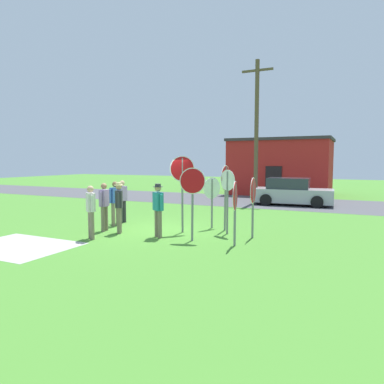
{
  "coord_description": "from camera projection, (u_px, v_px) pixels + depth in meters",
  "views": [
    {
      "loc": [
        6.49,
        -10.5,
        2.47
      ],
      "look_at": [
        0.89,
        1.27,
        1.3
      ],
      "focal_mm": 32.72,
      "sensor_mm": 36.0,
      "label": 1
    }
  ],
  "objects": [
    {
      "name": "ground_plane",
      "position": [
        154.0,
        230.0,
        12.44
      ],
      "size": [
        80.0,
        80.0,
        0.0
      ],
      "primitive_type": "plane",
      "color": "#47842D"
    },
    {
      "name": "street_asphalt",
      "position": [
        241.0,
        201.0,
        21.71
      ],
      "size": [
        60.0,
        6.4,
        0.01
      ],
      "primitive_type": "cube",
      "color": "#4C4C51",
      "rests_on": "ground"
    },
    {
      "name": "concrete_path",
      "position": [
        18.0,
        246.0,
        10.1
      ],
      "size": [
        3.2,
        2.4,
        0.01
      ],
      "primitive_type": "cube",
      "color": "#ADAAA3",
      "rests_on": "ground"
    },
    {
      "name": "building_background",
      "position": [
        281.0,
        167.0,
        25.89
      ],
      "size": [
        7.16,
        4.9,
        4.07
      ],
      "color": "#B2231E",
      "rests_on": "ground"
    },
    {
      "name": "utility_pole",
      "position": [
        256.0,
        129.0,
        20.21
      ],
      "size": [
        1.8,
        0.24,
        8.21
      ],
      "color": "brown",
      "rests_on": "ground"
    },
    {
      "name": "parked_car_on_street",
      "position": [
        292.0,
        193.0,
        19.58
      ],
      "size": [
        4.4,
        2.21,
        1.51
      ],
      "color": "#A5A8AD",
      "rests_on": "ground"
    },
    {
      "name": "stop_sign_low_front",
      "position": [
        192.0,
        191.0,
        10.73
      ],
      "size": [
        0.8,
        0.23,
        2.26
      ],
      "color": "slate",
      "rests_on": "ground"
    },
    {
      "name": "stop_sign_nearest",
      "position": [
        212.0,
        194.0,
        12.75
      ],
      "size": [
        0.38,
        0.69,
        1.87
      ],
      "color": "slate",
      "rests_on": "ground"
    },
    {
      "name": "stop_sign_far_back",
      "position": [
        182.0,
        179.0,
        11.93
      ],
      "size": [
        0.64,
        0.64,
        2.64
      ],
      "color": "slate",
      "rests_on": "ground"
    },
    {
      "name": "stop_sign_tallest",
      "position": [
        228.0,
        191.0,
        11.7
      ],
      "size": [
        0.62,
        0.34,
        2.17
      ],
      "color": "slate",
      "rests_on": "ground"
    },
    {
      "name": "stop_sign_leaning_left",
      "position": [
        225.0,
        185.0,
        12.28
      ],
      "size": [
        0.1,
        0.9,
        2.31
      ],
      "color": "slate",
      "rests_on": "ground"
    },
    {
      "name": "stop_sign_leaning_right",
      "position": [
        235.0,
        202.0,
        10.04
      ],
      "size": [
        0.17,
        0.86,
        1.89
      ],
      "color": "slate",
      "rests_on": "ground"
    },
    {
      "name": "stop_sign_center_cluster",
      "position": [
        253.0,
        197.0,
        11.11
      ],
      "size": [
        0.09,
        0.84,
        1.94
      ],
      "color": "slate",
      "rests_on": "ground"
    },
    {
      "name": "person_on_left",
      "position": [
        91.0,
        209.0,
        10.97
      ],
      "size": [
        0.48,
        0.39,
        1.69
      ],
      "color": "#7A6B56",
      "rests_on": "ground"
    },
    {
      "name": "person_with_sunhat",
      "position": [
        119.0,
        204.0,
        11.88
      ],
      "size": [
        0.37,
        0.5,
        1.74
      ],
      "color": "#7A6B56",
      "rests_on": "ground"
    },
    {
      "name": "person_near_signs",
      "position": [
        115.0,
        200.0,
        13.22
      ],
      "size": [
        0.42,
        0.55,
        1.69
      ],
      "color": "#7A6B56",
      "rests_on": "ground"
    },
    {
      "name": "person_in_teal",
      "position": [
        122.0,
        198.0,
        13.87
      ],
      "size": [
        0.37,
        0.57,
        1.69
      ],
      "color": "#2D2D33",
      "rests_on": "ground"
    },
    {
      "name": "person_holding_notes",
      "position": [
        104.0,
        204.0,
        12.24
      ],
      "size": [
        0.29,
        0.56,
        1.69
      ],
      "color": "#7A6B56",
      "rests_on": "ground"
    },
    {
      "name": "person_in_blue",
      "position": [
        158.0,
        207.0,
        11.2
      ],
      "size": [
        0.49,
        0.38,
        1.74
      ],
      "color": "#7A6B56",
      "rests_on": "ground"
    }
  ]
}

